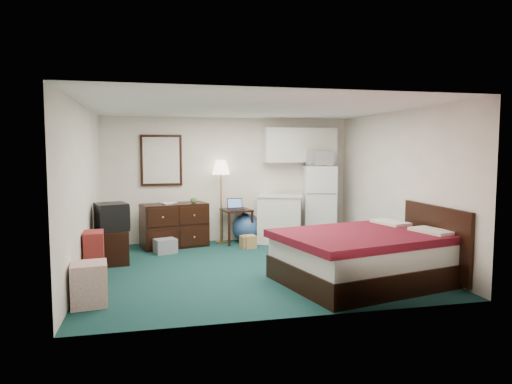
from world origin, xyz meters
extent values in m
cube|color=black|center=(0.00, 0.00, 0.00)|extent=(5.00, 4.50, 0.01)
cube|color=beige|center=(0.00, 0.00, 2.50)|extent=(5.00, 4.50, 0.01)
cube|color=beige|center=(0.00, 2.25, 1.25)|extent=(5.00, 0.01, 2.50)
cube|color=beige|center=(0.00, -2.25, 1.25)|extent=(5.00, 0.01, 2.50)
cube|color=beige|center=(-2.50, 0.00, 1.25)|extent=(0.01, 4.50, 2.50)
cube|color=beige|center=(2.50, 0.00, 1.25)|extent=(0.01, 4.50, 2.50)
sphere|color=navy|center=(0.31, 1.96, 0.29)|extent=(0.62, 0.62, 0.59)
imported|color=white|center=(1.81, 1.87, 1.72)|extent=(0.62, 0.43, 0.38)
imported|color=tan|center=(-1.34, 1.77, 0.96)|extent=(0.18, 0.08, 0.25)
imported|color=tan|center=(-1.25, 1.84, 0.95)|extent=(0.17, 0.07, 0.23)
imported|color=#487C38|center=(-0.76, 1.82, 0.89)|extent=(0.12, 0.10, 0.12)
camera|label=1|loc=(-1.51, -6.92, 1.84)|focal=32.00mm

